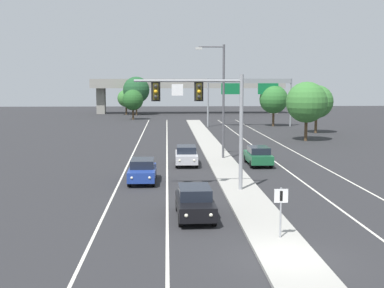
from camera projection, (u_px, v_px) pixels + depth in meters
ground_plane at (288, 259)px, 19.86m from camera, size 260.00×260.00×0.00m
median_island at (231, 175)px, 37.70m from camera, size 2.40×110.00×0.15m
lane_stripe_oncoming_center at (167, 162)px, 44.43m from camera, size 0.14×100.00×0.01m
lane_stripe_receding_center at (274, 161)px, 44.88m from camera, size 0.14×100.00×0.01m
edge_stripe_left at (129, 162)px, 44.26m from camera, size 0.14×100.00×0.01m
edge_stripe_right at (311, 161)px, 45.04m from camera, size 0.14×100.00×0.01m
overhead_signal_mast at (207, 108)px, 31.49m from camera, size 6.73×0.44×7.20m
median_sign_post at (281, 205)px, 22.02m from camera, size 0.60×0.10×2.20m
street_lamp_median at (221, 95)px, 45.06m from camera, size 2.58×0.28×10.00m
car_oncoming_black at (195, 202)px, 25.90m from camera, size 1.91×4.50×1.58m
car_oncoming_blue at (142, 170)px, 35.25m from camera, size 1.84×4.48×1.58m
car_oncoming_silver at (186, 155)px, 42.62m from camera, size 1.88×4.49×1.58m
car_receding_green at (258, 156)px, 42.44m from camera, size 1.83×4.47×1.58m
highway_sign_gantry at (250, 87)px, 79.34m from camera, size 13.28×0.42×7.50m
overpass_bridge at (188, 87)px, 113.27m from camera, size 42.40×6.40×7.65m
tree_far_right_a at (307, 102)px, 59.86m from camera, size 4.81×4.81×6.96m
tree_far_left_a at (133, 100)px, 94.72m from camera, size 3.86×3.86×5.59m
tree_far_right_b at (274, 99)px, 80.25m from camera, size 4.47×4.47×6.47m
tree_far_left_b at (126, 98)px, 109.56m from camera, size 3.71×3.71×5.37m
tree_far_left_c at (136, 90)px, 107.83m from camera, size 5.61×5.61×8.11m
tree_far_right_c at (316, 102)px, 69.38m from camera, size 4.51×4.51×6.53m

